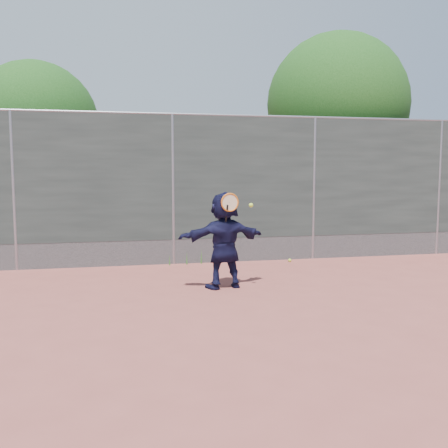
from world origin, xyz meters
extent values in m
plane|color=#9E4C42|center=(0.00, 0.00, 0.00)|extent=(80.00, 80.00, 0.00)
imported|color=black|center=(0.56, 1.25, 0.78)|extent=(1.50, 0.70, 1.55)
sphere|color=#C8F035|center=(2.38, 3.22, 0.03)|extent=(0.07, 0.07, 0.07)
cube|color=#38423D|center=(0.00, 3.50, 1.75)|extent=(20.00, 0.04, 2.50)
cube|color=slate|center=(0.00, 3.50, 0.25)|extent=(20.00, 0.03, 0.50)
cylinder|color=gray|center=(0.00, 3.50, 3.00)|extent=(20.00, 0.05, 0.05)
cylinder|color=gray|center=(-3.00, 3.50, 1.50)|extent=(0.06, 0.06, 3.00)
cylinder|color=gray|center=(0.00, 3.50, 1.50)|extent=(0.06, 0.06, 3.00)
cylinder|color=gray|center=(3.00, 3.50, 1.50)|extent=(0.06, 0.06, 3.00)
cylinder|color=gray|center=(6.00, 3.50, 1.50)|extent=(0.06, 0.06, 3.00)
torus|color=orange|center=(0.61, 1.05, 1.39)|extent=(0.29, 0.07, 0.29)
cylinder|color=beige|center=(0.61, 1.05, 1.39)|extent=(0.25, 0.04, 0.25)
cylinder|color=black|center=(0.56, 1.07, 1.19)|extent=(0.05, 0.13, 0.33)
sphere|color=#C8F035|center=(0.94, 0.98, 1.35)|extent=(0.07, 0.07, 0.07)
cylinder|color=#382314|center=(4.50, 5.70, 1.30)|extent=(0.28, 0.28, 2.60)
sphere|color=#23561C|center=(4.50, 5.70, 3.59)|extent=(3.60, 3.60, 3.60)
sphere|color=#23561C|center=(5.22, 5.90, 3.23)|extent=(2.52, 2.52, 2.52)
cylinder|color=#382314|center=(-3.00, 6.50, 1.10)|extent=(0.28, 0.28, 2.20)
sphere|color=#23561C|center=(-3.00, 6.50, 3.03)|extent=(3.00, 3.00, 3.00)
sphere|color=#23561C|center=(-2.40, 6.70, 2.73)|extent=(2.10, 2.10, 2.10)
cone|color=#387226|center=(0.25, 3.38, 0.13)|extent=(0.03, 0.03, 0.26)
cone|color=#387226|center=(0.55, 3.40, 0.15)|extent=(0.03, 0.03, 0.30)
cone|color=#387226|center=(-0.10, 3.36, 0.11)|extent=(0.03, 0.03, 0.22)
camera|label=1|loc=(-1.09, -6.49, 1.88)|focal=40.00mm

